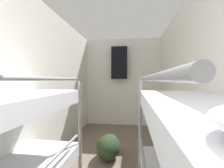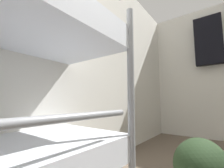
% 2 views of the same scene
% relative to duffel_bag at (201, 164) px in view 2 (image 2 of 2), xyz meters
% --- Properties ---
extents(wall_left, '(0.06, 4.91, 2.48)m').
position_rel_duffel_bag_xyz_m(wall_left, '(-0.98, -0.51, 1.05)').
color(wall_left, silver).
rests_on(wall_left, ground_plane).
extents(wall_back, '(2.23, 0.06, 2.48)m').
position_rel_duffel_bag_xyz_m(wall_back, '(0.10, 1.92, 1.05)').
color(wall_back, silver).
rests_on(wall_back, ground_plane).
extents(duffel_bag, '(0.38, 0.58, 0.38)m').
position_rel_duffel_bag_xyz_m(duffel_bag, '(0.00, 0.00, 0.00)').
color(duffel_bag, '#23381E').
rests_on(duffel_bag, ground_plane).
extents(hanging_coat, '(0.44, 0.12, 0.90)m').
position_rel_duffel_bag_xyz_m(hanging_coat, '(0.02, 1.77, 1.59)').
color(hanging_coat, black).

